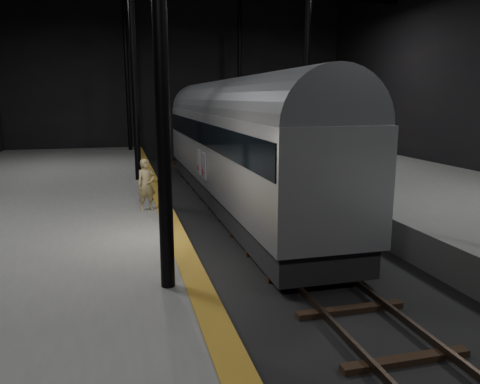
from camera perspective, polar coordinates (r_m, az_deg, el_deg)
name	(u,v)px	position (r m, az deg, el deg)	size (l,w,h in m)	color
ground	(285,253)	(13.85, 5.54, -7.38)	(44.00, 44.00, 0.00)	black
platform_left	(4,258)	(13.25, -26.84, -7.21)	(9.00, 43.80, 1.00)	#585855
tactile_strip	(173,227)	(12.84, -8.17, -4.27)	(0.50, 43.80, 0.01)	olive
track	(285,250)	(13.83, 5.54, -7.11)	(2.40, 43.00, 0.24)	#3F3328
train	(234,138)	(19.22, -0.78, 6.61)	(2.85, 19.03, 5.09)	#A4A6AC
woman	(146,185)	(14.74, -11.35, 0.86)	(0.59, 0.39, 1.61)	#8E8057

